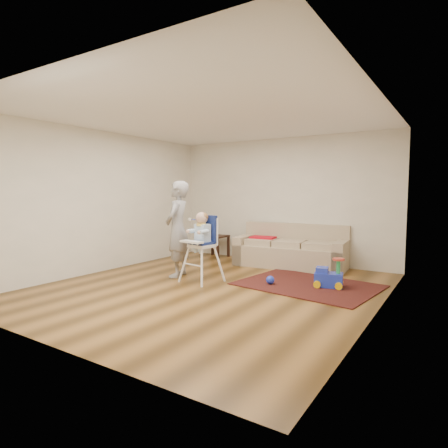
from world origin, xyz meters
The scene contains 9 objects.
ground centered at (0.00, 0.00, 0.00)m, with size 5.50×5.50×0.00m, color #432C0E.
room_envelope centered at (0.00, 0.53, 1.88)m, with size 5.04×5.52×2.72m.
sofa centered at (0.41, 2.30, 0.43)m, with size 2.31×1.11×0.86m.
side_table centered at (-1.52, 2.38, 0.26)m, with size 0.52×0.52×0.52m, color black, non-canonical shape.
area_rug centered at (1.27, 0.98, 0.01)m, with size 2.13×1.59×0.02m, color black.
ride_on_toy centered at (1.60, 1.02, 0.25)m, with size 0.43×0.31×0.47m, color #2036C5, non-canonical shape.
toy_ball centered at (0.74, 0.67, 0.09)m, with size 0.14×0.14×0.14m, color #2036C5.
high_chair centered at (-0.36, 0.26, 0.58)m, with size 0.64×0.64×1.21m.
adult centered at (-0.97, 0.35, 0.87)m, with size 0.63×0.41×1.73m, color gray.
Camera 1 is at (3.37, -4.86, 1.54)m, focal length 30.00 mm.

